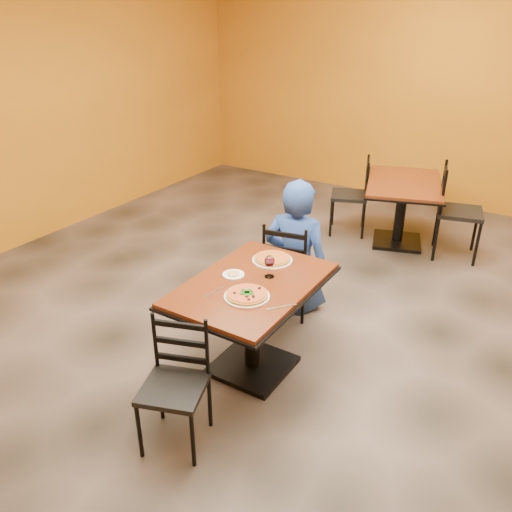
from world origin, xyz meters
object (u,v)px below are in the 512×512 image
Objects in this scene: diner at (297,245)px; plate_main at (247,296)px; table_main at (252,306)px; pizza_main at (247,294)px; wine_glass at (269,266)px; pizza_far at (272,258)px; plate_far at (272,260)px; side_plate at (233,275)px; chair_main_far at (290,266)px; chair_second_right at (460,213)px; chair_second_left at (349,196)px; table_second at (402,198)px; chair_main_near at (173,389)px.

plate_main is at bearing 93.40° from diner.
pizza_main is (0.08, -0.19, 0.21)m from table_main.
pizza_far is at bearing 115.69° from wine_glass.
plate_far reaches higher than table_main.
diner is 0.66m from plate_far.
plate_far is 0.38m from side_plate.
plate_main is 1.11× the size of pizza_far.
side_plate is at bearing -152.71° from wine_glass.
chair_main_far is 5.54× the size of side_plate.
plate_far is at bearing 146.70° from chair_second_right.
chair_second_left is at bearing -93.23° from chair_main_far.
plate_far is (-0.25, -2.50, 0.20)m from table_second.
side_plate is (-0.16, 0.89, 0.34)m from chair_main_near.
diner is at bearing 75.32° from chair_main_near.
chair_second_left is 2.80m from wine_glass.
wine_glass is (0.24, -0.87, 0.23)m from diner.
table_second is 0.64m from chair_second_right.
pizza_main is at bearing 93.40° from diner.
chair_main_far is at bearing 103.15° from plate_main.
chair_main_far is at bearing 75.59° from chair_main_near.
plate_far is (-0.13, 0.57, -0.02)m from pizza_main.
chair_second_right is 2.66m from pizza_far.
pizza_main reaches higher than side_plate.
plate_far is at bearing 98.18° from table_main.
pizza_far is (-0.13, 0.57, 0.00)m from pizza_main.
chair_main_far is at bearing 82.22° from diner.
diner reaches higher than chair_main_near.
chair_second_right reaches higher than pizza_far.
chair_second_right is 3.16m from plate_main.
wine_glass is at bearing 65.92° from table_main.
chair_second_left is 1.88m from diner.
chair_second_right is (1.27, 0.00, 0.05)m from chair_second_left.
plate_far is 1.94× the size of side_plate.
diner is 7.57× the size of side_plate.
table_main is at bearing 69.56° from chair_main_near.
chair_second_right is at bearing -126.96° from diner.
chair_second_right reaches higher than table_second.
diner is at bearing 102.00° from pizza_main.
pizza_main is at bearing -76.73° from pizza_far.
chair_second_left is (-0.43, 3.75, 0.05)m from chair_main_near.
wine_glass is at bearing -64.31° from plate_far.
table_main is 0.29m from plate_main.
table_main is at bearing -5.29° from side_plate.
chair_main_far is 2.22m from chair_second_right.
pizza_far is (-0.05, 0.37, 0.21)m from table_main.
chair_main_near reaches higher than table_second.
plate_far is (-0.13, 0.57, 0.00)m from plate_main.
table_main is 2.88m from table_second.
chair_main_near is (-0.20, -3.75, -0.14)m from table_second.
diner is 0.67m from pizza_far.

